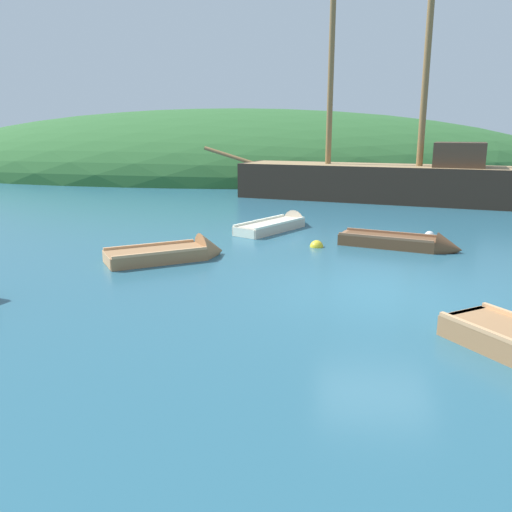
# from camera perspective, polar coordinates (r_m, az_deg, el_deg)

# --- Properties ---
(ground_plane) EXTENTS (120.00, 120.00, 0.00)m
(ground_plane) POSITION_cam_1_polar(r_m,az_deg,el_deg) (11.37, 13.42, -3.89)
(ground_plane) COLOR #285B70
(shore_hill) EXTENTS (54.59, 27.59, 10.13)m
(shore_hill) POSITION_cam_1_polar(r_m,az_deg,el_deg) (44.33, -2.79, 9.35)
(shore_hill) COLOR #2D602D
(shore_hill) RESTS_ON ground
(sailing_ship) EXTENTS (15.89, 6.62, 12.36)m
(sailing_ship) POSITION_cam_1_polar(r_m,az_deg,el_deg) (26.24, 13.33, 7.43)
(sailing_ship) COLOR #38281E
(sailing_ship) RESTS_ON ground
(rowboat_center) EXTENTS (3.26, 2.65, 1.08)m
(rowboat_center) POSITION_cam_1_polar(r_m,az_deg,el_deg) (14.03, -8.81, 0.09)
(rowboat_center) COLOR #9E7047
(rowboat_center) RESTS_ON ground
(rowboat_far) EXTENTS (3.58, 2.03, 0.90)m
(rowboat_far) POSITION_cam_1_polar(r_m,az_deg,el_deg) (15.73, 16.12, 1.21)
(rowboat_far) COLOR brown
(rowboat_far) RESTS_ON ground
(rowboat_portside) EXTENTS (2.68, 3.53, 0.93)m
(rowboat_portside) POSITION_cam_1_polar(r_m,az_deg,el_deg) (18.15, 2.63, 3.32)
(rowboat_portside) COLOR beige
(rowboat_portside) RESTS_ON ground
(buoy_yellow) EXTENTS (0.40, 0.40, 0.40)m
(buoy_yellow) POSITION_cam_1_polar(r_m,az_deg,el_deg) (15.40, 6.68, 1.00)
(buoy_yellow) COLOR yellow
(buoy_yellow) RESTS_ON ground
(buoy_white) EXTENTS (0.31, 0.31, 0.31)m
(buoy_white) POSITION_cam_1_polar(r_m,az_deg,el_deg) (17.84, 18.55, 2.13)
(buoy_white) COLOR white
(buoy_white) RESTS_ON ground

